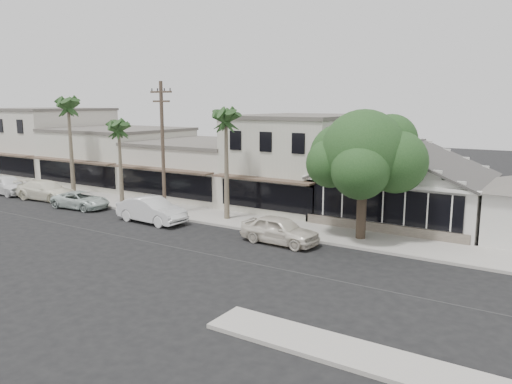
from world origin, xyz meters
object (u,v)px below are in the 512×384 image
Objects in this scene: car_2 at (81,200)px; shade_tree at (364,155)px; car_1 at (152,210)px; car_3 at (46,190)px; car_4 at (7,185)px; utility_pole at (163,146)px; car_0 at (280,230)px.

shade_tree reaches higher than car_2.
car_3 is at bearing 87.61° from car_1.
car_2 is 0.92× the size of car_4.
car_4 is 0.66× the size of shade_tree.
utility_pole is 1.81× the size of car_1.
utility_pole is 17.44m from car_4.
car_0 is at bearing -98.64° from car_3.
car_2 is 5.04m from car_3.
utility_pole is 8.23m from car_2.
car_1 is 1.11× the size of car_2.
car_0 is 1.00× the size of car_2.
car_0 is 9.38m from car_1.
car_4 is at bearing -174.90° from shade_tree.
shade_tree is at bearing -91.16° from car_3.
car_2 is at bearing -103.99° from car_3.
car_3 is (-21.82, 0.77, 0.00)m from car_0.
car_1 reaches higher than car_0.
car_3 is at bearing -174.54° from shade_tree.
car_1 is 1.03× the size of car_4.
car_2 is at bearing 92.25° from car_0.
car_0 is (9.86, -1.51, -4.03)m from utility_pole.
car_4 is 30.65m from shade_tree.
car_1 is at bearing -165.09° from shade_tree.
utility_pole is at bearing -83.98° from car_2.
car_1 is 13.86m from shade_tree.
shade_tree reaches higher than car_0.
utility_pole is 1.24× the size of shade_tree.
car_3 is at bearing -176.47° from utility_pole.
utility_pole reaches higher than car_3.
car_1 is at bearing -101.21° from car_3.
car_2 is (-6.95, -1.38, -4.17)m from utility_pole.
car_3 is 5.01m from car_4.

